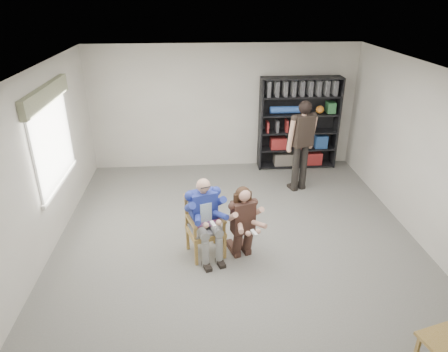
{
  "coord_description": "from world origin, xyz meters",
  "views": [
    {
      "loc": [
        -0.63,
        -5.3,
        3.83
      ],
      "look_at": [
        -0.2,
        0.6,
        1.05
      ],
      "focal_mm": 32.0,
      "sensor_mm": 36.0,
      "label": 1
    }
  ],
  "objects_px": {
    "armchair": "(205,226)",
    "standing_man": "(301,147)",
    "bookshelf": "(299,124)",
    "seated_man": "(205,218)",
    "kneeling_woman": "(244,224)"
  },
  "relations": [
    {
      "from": "armchair",
      "to": "standing_man",
      "type": "relative_size",
      "value": 0.53
    },
    {
      "from": "armchair",
      "to": "standing_man",
      "type": "distance_m",
      "value": 2.95
    },
    {
      "from": "standing_man",
      "to": "bookshelf",
      "type": "bearing_deg",
      "value": 57.97
    },
    {
      "from": "kneeling_woman",
      "to": "seated_man",
      "type": "bearing_deg",
      "value": 150.77
    },
    {
      "from": "armchair",
      "to": "bookshelf",
      "type": "distance_m",
      "value": 4.04
    },
    {
      "from": "seated_man",
      "to": "standing_man",
      "type": "distance_m",
      "value": 2.93
    },
    {
      "from": "armchair",
      "to": "standing_man",
      "type": "xyz_separation_m",
      "value": [
        2.01,
        2.12,
        0.44
      ]
    },
    {
      "from": "kneeling_woman",
      "to": "bookshelf",
      "type": "height_order",
      "value": "bookshelf"
    },
    {
      "from": "seated_man",
      "to": "standing_man",
      "type": "xyz_separation_m",
      "value": [
        2.01,
        2.12,
        0.29
      ]
    },
    {
      "from": "bookshelf",
      "to": "standing_man",
      "type": "height_order",
      "value": "bookshelf"
    },
    {
      "from": "armchair",
      "to": "seated_man",
      "type": "relative_size",
      "value": 0.77
    },
    {
      "from": "seated_man",
      "to": "kneeling_woman",
      "type": "bearing_deg",
      "value": -29.23
    },
    {
      "from": "kneeling_woman",
      "to": "bookshelf",
      "type": "xyz_separation_m",
      "value": [
        1.66,
        3.45,
        0.45
      ]
    },
    {
      "from": "bookshelf",
      "to": "standing_man",
      "type": "distance_m",
      "value": 1.23
    },
    {
      "from": "seated_man",
      "to": "bookshelf",
      "type": "xyz_separation_m",
      "value": [
        2.24,
        3.33,
        0.4
      ]
    }
  ]
}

